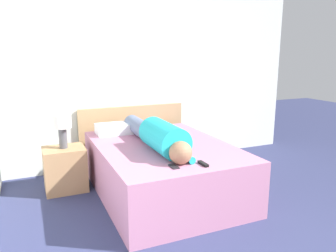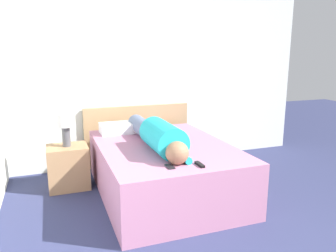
{
  "view_description": "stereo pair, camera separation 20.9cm",
  "coord_description": "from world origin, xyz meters",
  "px_view_note": "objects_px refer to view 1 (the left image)",
  "views": [
    {
      "loc": [
        -1.54,
        -1.0,
        1.62
      ],
      "look_at": [
        -0.15,
        2.19,
        0.84
      ],
      "focal_mm": 35.0,
      "sensor_mm": 36.0,
      "label": 1
    },
    {
      "loc": [
        -1.35,
        -1.07,
        1.62
      ],
      "look_at": [
        -0.15,
        2.19,
        0.84
      ],
      "focal_mm": 35.0,
      "sensor_mm": 36.0,
      "label": 2
    }
  ],
  "objects_px": {
    "table_lamp": "(62,125)",
    "cell_phone": "(174,166)",
    "person_lying": "(158,136)",
    "tv_remote": "(203,164)",
    "pillow_near_headboard": "(118,128)",
    "nightstand": "(65,169)",
    "bed": "(163,169)"
  },
  "relations": [
    {
      "from": "table_lamp",
      "to": "cell_phone",
      "type": "relative_size",
      "value": 3.12
    },
    {
      "from": "person_lying",
      "to": "tv_remote",
      "type": "xyz_separation_m",
      "value": [
        0.18,
        -0.69,
        -0.13
      ]
    },
    {
      "from": "tv_remote",
      "to": "cell_phone",
      "type": "bearing_deg",
      "value": 168.4
    },
    {
      "from": "cell_phone",
      "to": "pillow_near_headboard",
      "type": "bearing_deg",
      "value": 94.81
    },
    {
      "from": "person_lying",
      "to": "cell_phone",
      "type": "bearing_deg",
      "value": -98.58
    },
    {
      "from": "nightstand",
      "to": "pillow_near_headboard",
      "type": "relative_size",
      "value": 0.94
    },
    {
      "from": "table_lamp",
      "to": "tv_remote",
      "type": "relative_size",
      "value": 2.71
    },
    {
      "from": "nightstand",
      "to": "tv_remote",
      "type": "bearing_deg",
      "value": -50.59
    },
    {
      "from": "table_lamp",
      "to": "person_lying",
      "type": "height_order",
      "value": "table_lamp"
    },
    {
      "from": "table_lamp",
      "to": "cell_phone",
      "type": "distance_m",
      "value": 1.56
    },
    {
      "from": "bed",
      "to": "nightstand",
      "type": "xyz_separation_m",
      "value": [
        -1.04,
        0.56,
        -0.03
      ]
    },
    {
      "from": "bed",
      "to": "person_lying",
      "type": "xyz_separation_m",
      "value": [
        -0.1,
        -0.11,
        0.44
      ]
    },
    {
      "from": "tv_remote",
      "to": "pillow_near_headboard",
      "type": "bearing_deg",
      "value": 104.64
    },
    {
      "from": "table_lamp",
      "to": "cell_phone",
      "type": "xyz_separation_m",
      "value": [
        0.84,
        -1.3,
        -0.21
      ]
    },
    {
      "from": "table_lamp",
      "to": "pillow_near_headboard",
      "type": "distance_m",
      "value": 0.75
    },
    {
      "from": "nightstand",
      "to": "table_lamp",
      "type": "relative_size",
      "value": 1.29
    },
    {
      "from": "person_lying",
      "to": "tv_remote",
      "type": "bearing_deg",
      "value": -75.2
    },
    {
      "from": "table_lamp",
      "to": "tv_remote",
      "type": "bearing_deg",
      "value": -50.59
    },
    {
      "from": "pillow_near_headboard",
      "to": "cell_phone",
      "type": "bearing_deg",
      "value": -85.19
    },
    {
      "from": "nightstand",
      "to": "tv_remote",
      "type": "height_order",
      "value": "tv_remote"
    },
    {
      "from": "pillow_near_headboard",
      "to": "cell_phone",
      "type": "relative_size",
      "value": 4.28
    },
    {
      "from": "table_lamp",
      "to": "pillow_near_headboard",
      "type": "bearing_deg",
      "value": 14.33
    },
    {
      "from": "nightstand",
      "to": "table_lamp",
      "type": "height_order",
      "value": "table_lamp"
    },
    {
      "from": "nightstand",
      "to": "cell_phone",
      "type": "relative_size",
      "value": 4.03
    },
    {
      "from": "tv_remote",
      "to": "person_lying",
      "type": "bearing_deg",
      "value": 104.8
    },
    {
      "from": "table_lamp",
      "to": "tv_remote",
      "type": "distance_m",
      "value": 1.77
    },
    {
      "from": "person_lying",
      "to": "cell_phone",
      "type": "relative_size",
      "value": 12.66
    },
    {
      "from": "table_lamp",
      "to": "pillow_near_headboard",
      "type": "xyz_separation_m",
      "value": [
        0.71,
        0.18,
        -0.15
      ]
    },
    {
      "from": "table_lamp",
      "to": "nightstand",
      "type": "bearing_deg",
      "value": 0.0
    },
    {
      "from": "person_lying",
      "to": "pillow_near_headboard",
      "type": "bearing_deg",
      "value": 104.52
    },
    {
      "from": "bed",
      "to": "pillow_near_headboard",
      "type": "relative_size",
      "value": 3.55
    },
    {
      "from": "person_lying",
      "to": "table_lamp",
      "type": "bearing_deg",
      "value": 144.4
    }
  ]
}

